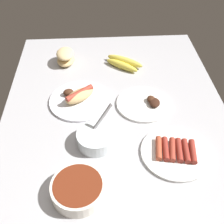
# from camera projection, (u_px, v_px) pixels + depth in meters

# --- Properties ---
(ground_plane) EXTENTS (1.20, 0.90, 0.03)m
(ground_plane) POSITION_uv_depth(u_px,v_px,m) (115.00, 113.00, 1.13)
(ground_plane) COLOR #B2B2B7
(plate_grilled_meat) EXTENTS (0.22, 0.22, 0.03)m
(plate_grilled_meat) POSITION_uv_depth(u_px,v_px,m) (145.00, 103.00, 1.14)
(plate_grilled_meat) COLOR white
(plate_grilled_meat) RESTS_ON ground_plane
(banana_bunch) EXTENTS (0.16, 0.18, 0.04)m
(banana_bunch) POSITION_uv_depth(u_px,v_px,m) (124.00, 63.00, 1.34)
(banana_bunch) COLOR gold
(banana_bunch) RESTS_ON ground_plane
(plate_sausages) EXTENTS (0.24, 0.24, 0.03)m
(plate_sausages) POSITION_uv_depth(u_px,v_px,m) (175.00, 152.00, 0.96)
(plate_sausages) COLOR white
(plate_sausages) RESTS_ON ground_plane
(plate_hotdog_assembled) EXTENTS (0.25, 0.25, 0.06)m
(plate_hotdog_assembled) POSITION_uv_depth(u_px,v_px,m) (79.00, 98.00, 1.15)
(plate_hotdog_assembled) COLOR white
(plate_hotdog_assembled) RESTS_ON ground_plane
(bowl_coleslaw) EXTENTS (0.13, 0.13, 0.15)m
(bowl_coleslaw) POSITION_uv_depth(u_px,v_px,m) (96.00, 138.00, 0.98)
(bowl_coleslaw) COLOR silver
(bowl_coleslaw) RESTS_ON ground_plane
(bread_stack) EXTENTS (0.12, 0.09, 0.07)m
(bread_stack) POSITION_uv_depth(u_px,v_px,m) (65.00, 57.00, 1.35)
(bread_stack) COLOR #DBB77A
(bread_stack) RESTS_ON ground_plane
(bowl_chili) EXTENTS (0.16, 0.16, 0.05)m
(bowl_chili) POSITION_uv_depth(u_px,v_px,m) (78.00, 189.00, 0.84)
(bowl_chili) COLOR white
(bowl_chili) RESTS_ON ground_plane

